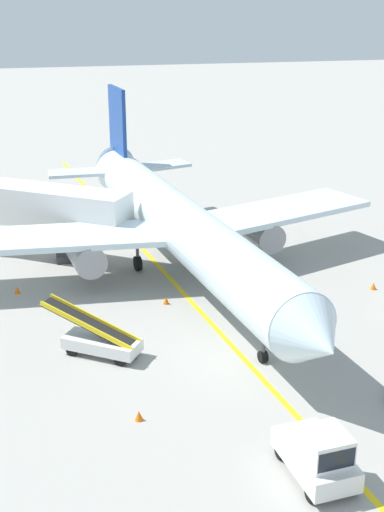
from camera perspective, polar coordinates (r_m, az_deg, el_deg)
The scene contains 12 objects.
ground_plane at distance 34.02m, azimuth 4.00°, elevation -8.38°, with size 300.00×300.00×0.00m, color #9E9B93.
taxi_line_yellow at distance 38.14m, azimuth 0.98°, elevation -4.93°, with size 0.30×80.00×0.01m, color yellow.
airliner at distance 42.53m, azimuth -1.22°, elevation 2.80°, with size 28.38×35.32×10.10m.
jet_bridge at distance 47.19m, azimuth -13.61°, elevation 4.19°, with size 11.92×9.39×4.85m.
pushback_tug at distance 26.27m, azimuth 10.47°, elevation -15.93°, with size 2.18×3.74×2.20m.
belt_loader_forward_hold at distance 34.16m, azimuth -7.67°, elevation -6.92°, with size 4.80×3.91×2.59m.
ground_crew_marshaller at distance 38.75m, azimuth 3.38°, elevation -3.06°, with size 0.36×0.24×1.70m.
safety_cone_nose_left at distance 35.90m, azimuth 7.13°, elevation -6.45°, with size 0.36×0.36×0.44m, color orange.
safety_cone_nose_right at distance 39.44m, azimuth -2.17°, elevation -3.69°, with size 0.36×0.36×0.44m, color orange.
safety_cone_wingtip_left at distance 42.05m, azimuth -14.30°, elevation -2.75°, with size 0.36×0.36×0.44m, color orange.
safety_cone_wingtip_right at distance 42.74m, azimuth 14.82°, elevation -2.41°, with size 0.36×0.36×0.44m, color orange.
safety_cone_tail_area at distance 29.38m, azimuth -4.43°, elevation -13.06°, with size 0.36×0.36×0.44m, color orange.
Camera 1 is at (-9.31, -28.22, 16.56)m, focal length 48.19 mm.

